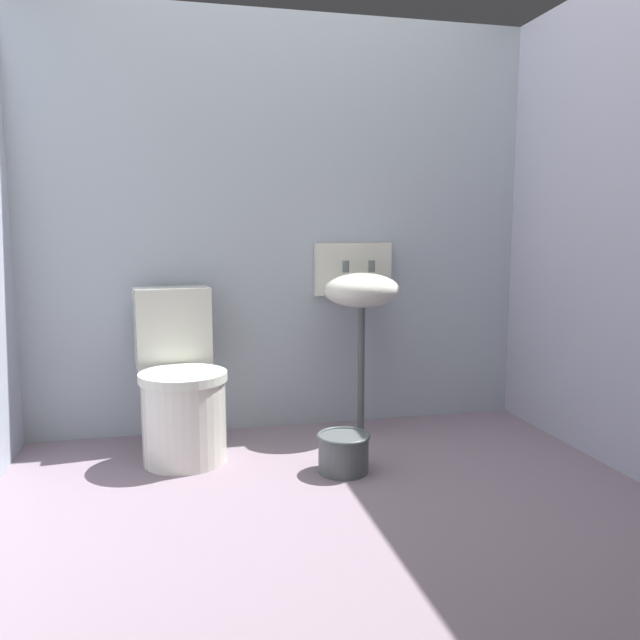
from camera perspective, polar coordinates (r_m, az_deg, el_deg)
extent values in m
cube|color=gray|center=(2.57, 1.51, -17.50)|extent=(3.04, 2.68, 0.08)
cube|color=#A5B0B9|center=(3.48, -3.41, 8.22)|extent=(3.04, 0.10, 2.15)
cylinder|color=silver|center=(3.07, -11.84, -8.71)|extent=(0.43, 0.43, 0.38)
cylinder|color=silver|center=(3.02, -11.95, -4.89)|extent=(0.45, 0.45, 0.04)
cube|color=silver|center=(3.28, -12.82, -0.69)|extent=(0.38, 0.22, 0.40)
cylinder|color=#4D5354|center=(3.41, 3.63, -4.42)|extent=(0.04, 0.04, 0.66)
ellipsoid|color=silver|center=(3.35, 3.69, 2.62)|extent=(0.40, 0.32, 0.18)
cube|color=silver|center=(3.50, 2.93, 4.50)|extent=(0.42, 0.04, 0.28)
cylinder|color=#4D5354|center=(3.38, 2.28, 4.72)|extent=(0.04, 0.04, 0.06)
cylinder|color=#4D5354|center=(3.42, 4.55, 4.74)|extent=(0.04, 0.04, 0.06)
cylinder|color=#4D5354|center=(2.92, 2.08, -11.67)|extent=(0.22, 0.22, 0.17)
torus|color=#475051|center=(2.89, 2.09, -10.13)|extent=(0.24, 0.24, 0.02)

